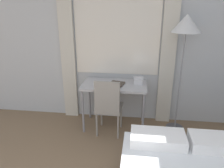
# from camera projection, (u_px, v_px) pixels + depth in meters

# --- Properties ---
(wall_back_with_window) EXTENTS (5.56, 0.13, 2.70)m
(wall_back_with_window) POSITION_uv_depth(u_px,v_px,m) (106.00, 44.00, 3.67)
(wall_back_with_window) COLOR silver
(wall_back_with_window) RESTS_ON ground_plane
(desk) EXTENTS (1.04, 0.57, 0.78)m
(desk) POSITION_uv_depth(u_px,v_px,m) (114.00, 88.00, 3.54)
(desk) COLOR #B2B2B7
(desk) RESTS_ON ground_plane
(desk_chair) EXTENTS (0.42, 0.42, 0.94)m
(desk_chair) POSITION_uv_depth(u_px,v_px,m) (108.00, 105.00, 3.38)
(desk_chair) COLOR gray
(desk_chair) RESTS_ON ground_plane
(standing_lamp) EXTENTS (0.42, 0.42, 1.86)m
(standing_lamp) POSITION_uv_depth(u_px,v_px,m) (186.00, 31.00, 3.13)
(standing_lamp) COLOR #4C4C51
(standing_lamp) RESTS_ON ground_plane
(telephone) EXTENTS (0.16, 0.14, 0.12)m
(telephone) POSITION_uv_depth(u_px,v_px,m) (138.00, 81.00, 3.51)
(telephone) COLOR silver
(telephone) RESTS_ON desk
(book) EXTENTS (0.27, 0.26, 0.02)m
(book) POSITION_uv_depth(u_px,v_px,m) (117.00, 84.00, 3.49)
(book) COLOR #4C4238
(book) RESTS_ON desk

